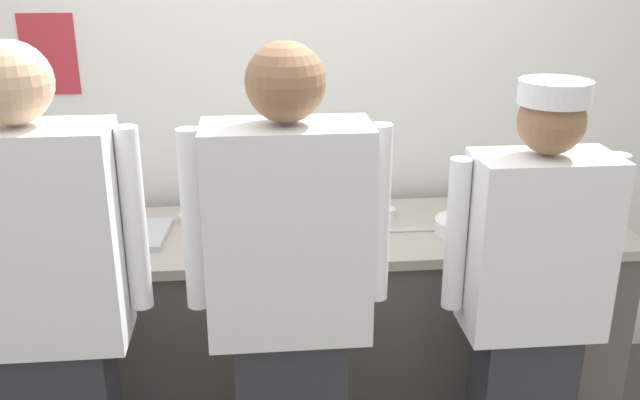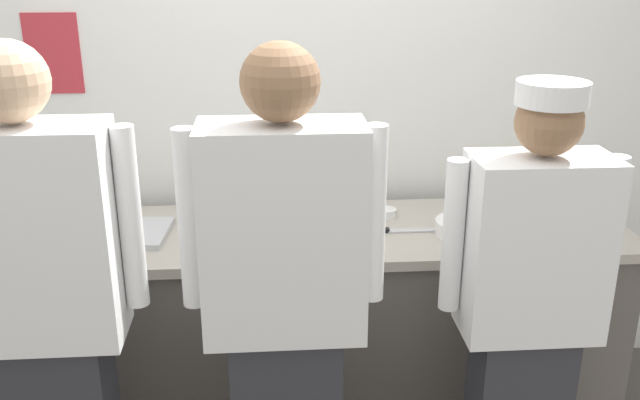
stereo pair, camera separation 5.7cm
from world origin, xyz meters
name	(u,v)px [view 2 (the right image)]	position (x,y,z in m)	size (l,w,h in m)	color
wall_back	(286,79)	(0.00, 0.81, 1.42)	(4.32, 0.11, 2.84)	white
prep_counter	(293,326)	(0.00, 0.35, 0.45)	(2.75, 0.66, 0.89)	#56514C
chef_near_left	(43,313)	(-0.78, -0.34, 0.92)	(0.63, 0.24, 1.74)	#2D2D33
chef_center	(285,307)	(-0.05, -0.35, 0.92)	(0.63, 0.24, 1.73)	#2D2D33
chef_far_right	(528,306)	(0.76, -0.28, 0.85)	(0.58, 0.24, 1.60)	#2D2D33
plate_stack_front	(463,228)	(0.68, 0.26, 0.92)	(0.22, 0.22, 0.06)	white
plate_stack_rear	(9,226)	(-1.13, 0.39, 0.92)	(0.19, 0.19, 0.07)	white
mixing_bowl_steel	(254,216)	(-0.15, 0.35, 0.95)	(0.34, 0.34, 0.13)	#B7BABF
sheet_tray	(108,233)	(-0.73, 0.35, 0.90)	(0.47, 0.30, 0.02)	#B7BABF
squeeze_bottle_primary	(547,194)	(1.10, 0.46, 0.98)	(0.05, 0.05, 0.19)	#56A333
squeeze_bottle_secondary	(538,188)	(1.09, 0.55, 0.97)	(0.06, 0.06, 0.18)	#E5E066
ramekin_red_sauce	(322,234)	(0.12, 0.25, 0.91)	(0.08, 0.08, 0.04)	white
ramekin_green_sauce	(387,212)	(0.41, 0.48, 0.91)	(0.08, 0.08, 0.04)	white
ramekin_yellow_sauce	(191,217)	(-0.42, 0.49, 0.91)	(0.09, 0.09, 0.04)	white
ramekin_orange_sauce	(363,223)	(0.29, 0.35, 0.91)	(0.09, 0.09, 0.05)	white
deli_cup	(540,220)	(1.00, 0.29, 0.93)	(0.09, 0.09, 0.08)	white
chefs_knife	(395,230)	(0.42, 0.31, 0.89)	(0.27, 0.03, 0.02)	#B7BABF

